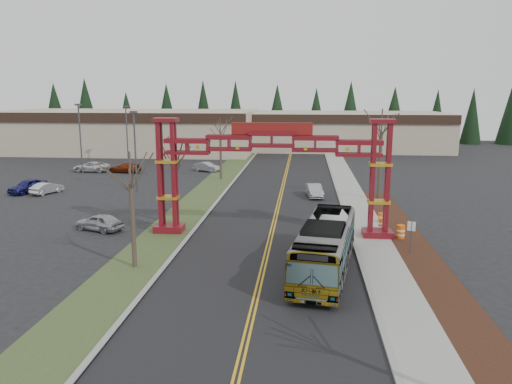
# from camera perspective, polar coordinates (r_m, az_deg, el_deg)

# --- Properties ---
(ground) EXTENTS (200.00, 200.00, 0.00)m
(ground) POSITION_cam_1_polar(r_m,az_deg,el_deg) (21.88, -1.59, -18.15)
(ground) COLOR black
(ground) RESTS_ON ground
(road) EXTENTS (12.00, 110.00, 0.02)m
(road) POSITION_cam_1_polar(r_m,az_deg,el_deg) (45.27, 2.34, -2.45)
(road) COLOR black
(road) RESTS_ON ground
(lane_line_left) EXTENTS (0.12, 100.00, 0.01)m
(lane_line_left) POSITION_cam_1_polar(r_m,az_deg,el_deg) (45.27, 2.19, -2.43)
(lane_line_left) COLOR gold
(lane_line_left) RESTS_ON road
(lane_line_right) EXTENTS (0.12, 100.00, 0.01)m
(lane_line_right) POSITION_cam_1_polar(r_m,az_deg,el_deg) (45.26, 2.49, -2.44)
(lane_line_right) COLOR gold
(lane_line_right) RESTS_ON road
(curb_right) EXTENTS (0.30, 110.00, 0.15)m
(curb_right) POSITION_cam_1_polar(r_m,az_deg,el_deg) (45.34, 10.13, -2.52)
(curb_right) COLOR gray
(curb_right) RESTS_ON ground
(sidewalk_right) EXTENTS (2.60, 110.00, 0.14)m
(sidewalk_right) POSITION_cam_1_polar(r_m,az_deg,el_deg) (45.48, 11.95, -2.54)
(sidewalk_right) COLOR gray
(sidewalk_right) RESTS_ON ground
(landscape_strip) EXTENTS (2.60, 50.00, 0.12)m
(landscape_strip) POSITION_cam_1_polar(r_m,az_deg,el_deg) (31.79, 19.63, -9.06)
(landscape_strip) COLOR black
(landscape_strip) RESTS_ON ground
(grass_median) EXTENTS (4.00, 110.00, 0.08)m
(grass_median) POSITION_cam_1_polar(r_m,az_deg,el_deg) (46.38, -7.58, -2.17)
(grass_median) COLOR #364723
(grass_median) RESTS_ON ground
(curb_left) EXTENTS (0.30, 110.00, 0.15)m
(curb_left) POSITION_cam_1_polar(r_m,az_deg,el_deg) (45.99, -5.34, -2.19)
(curb_left) COLOR gray
(curb_left) RESTS_ON ground
(gateway_arch) EXTENTS (18.20, 1.60, 8.90)m
(gateway_arch) POSITION_cam_1_polar(r_m,az_deg,el_deg) (37.29, 1.80, 3.93)
(gateway_arch) COLOR maroon
(gateway_arch) RESTS_ON ground
(retail_building_west) EXTENTS (46.00, 22.30, 7.50)m
(retail_building_west) POSITION_cam_1_polar(r_m,az_deg,el_deg) (96.73, -14.14, 6.80)
(retail_building_west) COLOR #BDA790
(retail_building_west) RESTS_ON ground
(retail_building_east) EXTENTS (38.00, 20.30, 7.00)m
(retail_building_east) POSITION_cam_1_polar(r_m,az_deg,el_deg) (99.41, 10.00, 6.94)
(retail_building_east) COLOR #BDA790
(retail_building_east) RESTS_ON ground
(conifer_treeline) EXTENTS (116.10, 5.60, 13.00)m
(conifer_treeline) POSITION_cam_1_polar(r_m,az_deg,el_deg) (111.01, 4.50, 9.05)
(conifer_treeline) COLOR black
(conifer_treeline) RESTS_ON ground
(transit_bus) EXTENTS (4.52, 11.87, 3.23)m
(transit_bus) POSITION_cam_1_polar(r_m,az_deg,el_deg) (30.61, 7.93, -6.20)
(transit_bus) COLOR #9EA1A6
(transit_bus) RESTS_ON ground
(silver_sedan) EXTENTS (2.01, 4.25, 1.35)m
(silver_sedan) POSITION_cam_1_polar(r_m,az_deg,el_deg) (52.58, 6.68, 0.15)
(silver_sedan) COLOR #A5A8AD
(silver_sedan) RESTS_ON ground
(parked_car_near_a) EXTENTS (4.32, 2.92, 1.37)m
(parked_car_near_a) POSITION_cam_1_polar(r_m,az_deg,el_deg) (41.50, -17.46, -3.29)
(parked_car_near_a) COLOR #A5A7AD
(parked_car_near_a) RESTS_ON ground
(parked_car_near_b) EXTENTS (2.47, 3.95, 1.23)m
(parked_car_near_b) POSITION_cam_1_polar(r_m,az_deg,el_deg) (58.54, -22.81, 0.42)
(parked_car_near_b) COLOR silver
(parked_car_near_b) RESTS_ON ground
(parked_car_mid_a) EXTENTS (4.79, 2.70, 1.31)m
(parked_car_mid_a) POSITION_cam_1_polar(r_m,az_deg,el_deg) (70.64, -14.75, 2.69)
(parked_car_mid_a) COLOR maroon
(parked_car_mid_a) RESTS_ON ground
(parked_car_mid_b) EXTENTS (3.15, 4.74, 1.50)m
(parked_car_mid_b) POSITION_cam_1_polar(r_m,az_deg,el_deg) (59.87, -24.63, 0.63)
(parked_car_mid_b) COLOR navy
(parked_car_mid_b) RESTS_ON ground
(parked_car_far_a) EXTENTS (4.11, 2.87, 1.29)m
(parked_car_far_a) POSITION_cam_1_polar(r_m,az_deg,el_deg) (69.54, -5.63, 2.87)
(parked_car_far_a) COLOR #9D9FA4
(parked_car_far_a) RESTS_ON ground
(parked_car_far_b) EXTENTS (5.06, 2.59, 1.37)m
(parked_car_far_b) POSITION_cam_1_polar(r_m,az_deg,el_deg) (72.81, -18.30, 2.76)
(parked_car_far_b) COLOR white
(parked_car_far_b) RESTS_ON ground
(bare_tree_median_near) EXTENTS (2.94, 2.94, 7.30)m
(bare_tree_median_near) POSITION_cam_1_polar(r_m,az_deg,el_deg) (31.10, -14.11, 0.89)
(bare_tree_median_near) COLOR #382D26
(bare_tree_median_near) RESTS_ON ground
(bare_tree_median_mid) EXTENTS (3.32, 3.32, 7.51)m
(bare_tree_median_mid) POSITION_cam_1_polar(r_m,az_deg,el_deg) (40.98, -9.24, 3.48)
(bare_tree_median_mid) COLOR #382D26
(bare_tree_median_mid) RESTS_ON ground
(bare_tree_median_far) EXTENTS (2.90, 2.90, 7.69)m
(bare_tree_median_far) POSITION_cam_1_polar(r_m,az_deg,el_deg) (62.41, -4.09, 6.64)
(bare_tree_median_far) COLOR #382D26
(bare_tree_median_far) RESTS_ON ground
(bare_tree_right_far) EXTENTS (3.46, 3.46, 9.22)m
(bare_tree_right_far) POSITION_cam_1_polar(r_m,az_deg,el_deg) (51.33, 14.13, 6.63)
(bare_tree_right_far) COLOR #382D26
(bare_tree_right_far) RESTS_ON ground
(light_pole_near) EXTENTS (0.77, 0.38, 8.83)m
(light_pole_near) POSITION_cam_1_polar(r_m,az_deg,el_deg) (56.16, -13.66, 5.19)
(light_pole_near) COLOR #3F3F44
(light_pole_near) RESTS_ON ground
(light_pole_mid) EXTENTS (0.81, 0.40, 9.32)m
(light_pole_mid) POSITION_cam_1_polar(r_m,az_deg,el_deg) (71.39, -19.47, 6.34)
(light_pole_mid) COLOR #3F3F44
(light_pole_mid) RESTS_ON ground
(light_pole_far) EXTENTS (0.77, 0.38, 8.86)m
(light_pole_far) POSITION_cam_1_polar(r_m,az_deg,el_deg) (78.32, -14.55, 6.81)
(light_pole_far) COLOR #3F3F44
(light_pole_far) RESTS_ON ground
(street_sign) EXTENTS (0.51, 0.23, 2.33)m
(street_sign) POSITION_cam_1_polar(r_m,az_deg,el_deg) (34.98, 17.32, -4.28)
(street_sign) COLOR #3F3F44
(street_sign) RESTS_ON ground
(barrel_south) EXTENTS (0.60, 0.60, 1.12)m
(barrel_south) POSITION_cam_1_polar(r_m,az_deg,el_deg) (38.68, 16.20, -4.45)
(barrel_south) COLOR #FA630D
(barrel_south) RESTS_ON ground
(barrel_mid) EXTENTS (0.53, 0.53, 0.99)m
(barrel_mid) POSITION_cam_1_polar(r_m,az_deg,el_deg) (40.75, 14.17, -3.65)
(barrel_mid) COLOR #FA630D
(barrel_mid) RESTS_ON ground
(barrel_north) EXTENTS (0.48, 0.48, 0.89)m
(barrel_north) POSITION_cam_1_polar(r_m,az_deg,el_deg) (43.03, 14.06, -2.92)
(barrel_north) COLOR #FA630D
(barrel_north) RESTS_ON ground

